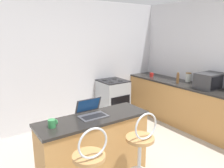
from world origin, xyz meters
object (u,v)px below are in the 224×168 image
(laptop, at_px, (91,111))
(storage_jar, at_px, (188,77))
(microwave, at_px, (210,81))
(pepper_mill, at_px, (178,78))
(mug_green, at_px, (52,123))
(stove_range, at_px, (113,100))
(mug_red, at_px, (152,75))
(bar_stool_far, at_px, (140,155))

(laptop, height_order, storage_jar, laptop)
(microwave, relative_size, pepper_mill, 2.22)
(laptop, xyz_separation_m, mug_green, (-0.54, -0.07, -0.01))
(stove_range, xyz_separation_m, pepper_mill, (0.97, -1.00, 0.56))
(stove_range, bearing_deg, mug_red, -11.24)
(bar_stool_far, relative_size, mug_green, 10.26)
(bar_stool_far, distance_m, stove_range, 2.42)
(bar_stool_far, xyz_separation_m, laptop, (-0.33, 0.59, 0.44))
(pepper_mill, xyz_separation_m, mug_red, (0.03, 0.80, -0.06))
(storage_jar, bearing_deg, mug_green, -169.27)
(laptop, bearing_deg, pepper_mill, 13.52)
(bar_stool_far, xyz_separation_m, stove_range, (1.08, 2.16, -0.06))
(laptop, relative_size, mug_green, 3.36)
(storage_jar, bearing_deg, mug_red, 108.69)
(stove_range, relative_size, mug_green, 8.68)
(mug_green, bearing_deg, mug_red, 26.04)
(bar_stool_far, distance_m, mug_red, 2.89)
(microwave, bearing_deg, pepper_mill, 103.56)
(mug_green, distance_m, pepper_mill, 2.99)
(bar_stool_far, bearing_deg, microwave, 13.93)
(bar_stool_far, bearing_deg, pepper_mill, 29.68)
(pepper_mill, bearing_deg, laptop, -166.48)
(pepper_mill, height_order, storage_jar, pepper_mill)
(pepper_mill, distance_m, storage_jar, 0.31)
(stove_range, relative_size, pepper_mill, 3.85)
(pepper_mill, bearing_deg, bar_stool_far, -150.32)
(laptop, height_order, mug_red, laptop)
(laptop, distance_m, microwave, 2.53)
(bar_stool_far, relative_size, stove_range, 1.18)
(stove_range, xyz_separation_m, storage_jar, (1.27, -1.03, 0.55))
(mug_red, bearing_deg, stove_range, 168.76)
(laptop, bearing_deg, mug_green, -172.76)
(bar_stool_far, distance_m, storage_jar, 2.66)
(bar_stool_far, relative_size, mug_red, 10.46)
(microwave, bearing_deg, bar_stool_far, -166.07)
(microwave, height_order, storage_jar, microwave)
(stove_range, distance_m, mug_green, 2.60)
(mug_green, bearing_deg, stove_range, 39.96)
(bar_stool_far, relative_size, pepper_mill, 4.55)
(microwave, bearing_deg, stove_range, 124.62)
(pepper_mill, bearing_deg, stove_range, 134.15)
(mug_green, relative_size, mug_red, 1.02)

